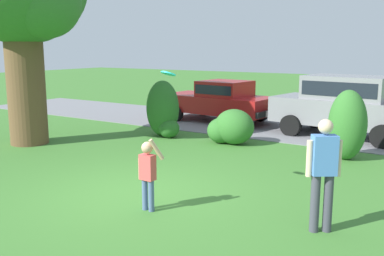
{
  "coord_description": "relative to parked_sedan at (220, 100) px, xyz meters",
  "views": [
    {
      "loc": [
        5.28,
        -6.28,
        2.76
      ],
      "look_at": [
        0.39,
        1.36,
        1.1
      ],
      "focal_mm": 40.95,
      "sensor_mm": 36.0,
      "label": 1
    }
  ],
  "objects": [
    {
      "name": "ground_plane",
      "position": [
        2.68,
        -8.1,
        -0.85
      ],
      "size": [
        80.0,
        80.0,
        0.0
      ],
      "primitive_type": "plane",
      "color": "#3D752D"
    },
    {
      "name": "driveway_strip",
      "position": [
        2.68,
        -0.13,
        -0.84
      ],
      "size": [
        28.0,
        4.4,
        0.02
      ],
      "primitive_type": "cube",
      "color": "slate",
      "rests_on": "ground"
    },
    {
      "name": "shrub_near_tree",
      "position": [
        -0.15,
        -3.38,
        -0.04
      ],
      "size": [
        1.17,
        1.02,
        1.76
      ],
      "color": "#286023",
      "rests_on": "ground"
    },
    {
      "name": "shrub_centre_left",
      "position": [
        2.15,
        -3.23,
        -0.38
      ],
      "size": [
        1.4,
        1.01,
        1.03
      ],
      "color": "#33702B",
      "rests_on": "ground"
    },
    {
      "name": "shrub_centre",
      "position": [
        5.44,
        -3.29,
        0.03
      ],
      "size": [
        0.94,
        0.92,
        1.75
      ],
      "color": "#33702B",
      "rests_on": "ground"
    },
    {
      "name": "parked_sedan",
      "position": [
        0.0,
        0.0,
        0.0
      ],
      "size": [
        4.52,
        2.34,
        1.56
      ],
      "color": "maroon",
      "rests_on": "ground"
    },
    {
      "name": "parked_suv",
      "position": [
        4.73,
        -0.43,
        0.23
      ],
      "size": [
        4.88,
        2.51,
        1.92
      ],
      "color": "gray",
      "rests_on": "ground"
    },
    {
      "name": "child_thrower",
      "position": [
        3.45,
        -8.74,
        -0.13
      ],
      "size": [
        0.46,
        0.26,
        1.29
      ],
      "color": "#4C608C",
      "rests_on": "ground"
    },
    {
      "name": "frisbee",
      "position": [
        3.26,
        -7.85,
        1.45
      ],
      "size": [
        0.29,
        0.27,
        0.13
      ],
      "color": "#1EB7B2"
    },
    {
      "name": "adult_onlooker",
      "position": [
        6.21,
        -8.01,
        0.13
      ],
      "size": [
        0.45,
        0.39,
        1.74
      ],
      "color": "#3F3F4C",
      "rests_on": "ground"
    }
  ]
}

